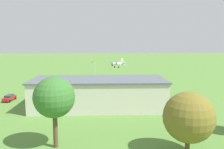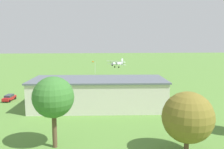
{
  "view_description": "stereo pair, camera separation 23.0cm",
  "coord_description": "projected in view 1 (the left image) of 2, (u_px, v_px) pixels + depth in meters",
  "views": [
    {
      "loc": [
        5.45,
        92.41,
        15.34
      ],
      "look_at": [
        -1.32,
        16.06,
        4.24
      ],
      "focal_mm": 37.55,
      "sensor_mm": 36.0,
      "label": 1
    },
    {
      "loc": [
        5.23,
        92.43,
        15.34
      ],
      "look_at": [
        -1.32,
        16.06,
        4.24
      ],
      "focal_mm": 37.55,
      "sensor_mm": 36.0,
      "label": 2
    }
  ],
  "objects": [
    {
      "name": "hangar",
      "position": [
        99.0,
        93.0,
        53.59
      ],
      "size": [
        30.85,
        13.79,
        6.79
      ],
      "color": "beige",
      "rests_on": "ground_plane"
    },
    {
      "name": "tree_behind_hangar_right",
      "position": [
        54.0,
        98.0,
        33.01
      ],
      "size": [
        5.89,
        5.89,
        10.39
      ],
      "color": "brown",
      "rests_on": "ground_plane"
    },
    {
      "name": "windsock",
      "position": [
        94.0,
        63.0,
        108.4
      ],
      "size": [
        1.45,
        1.31,
        5.97
      ],
      "color": "silver",
      "rests_on": "ground_plane"
    },
    {
      "name": "car_red",
      "position": [
        9.0,
        98.0,
        60.2
      ],
      "size": [
        2.42,
        4.73,
        1.57
      ],
      "color": "red",
      "rests_on": "ground_plane"
    },
    {
      "name": "person_walking_on_apron",
      "position": [
        41.0,
        92.0,
        66.35
      ],
      "size": [
        0.39,
        0.39,
        1.77
      ],
      "color": "#3F3F47",
      "rests_on": "ground_plane"
    },
    {
      "name": "car_green",
      "position": [
        33.0,
        97.0,
        60.84
      ],
      "size": [
        2.03,
        4.76,
        1.66
      ],
      "color": "#1E6B38",
      "rests_on": "ground_plane"
    },
    {
      "name": "person_near_hangar_door",
      "position": [
        151.0,
        94.0,
        63.63
      ],
      "size": [
        0.53,
        0.53,
        1.76
      ],
      "color": "beige",
      "rests_on": "ground_plane"
    },
    {
      "name": "ground_plane",
      "position": [
        105.0,
        79.0,
        93.77
      ],
      "size": [
        400.0,
        400.0,
        0.0
      ],
      "primitive_type": "plane",
      "color": "#568438"
    },
    {
      "name": "tree_near_perimeter_road",
      "position": [
        189.0,
        117.0,
        31.23
      ],
      "size": [
        6.9,
        6.9,
        8.68
      ],
      "color": "brown",
      "rests_on": "ground_plane"
    },
    {
      "name": "biplane",
      "position": [
        117.0,
        63.0,
        91.02
      ],
      "size": [
        7.74,
        7.79,
        3.51
      ],
      "color": "silver"
    }
  ]
}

